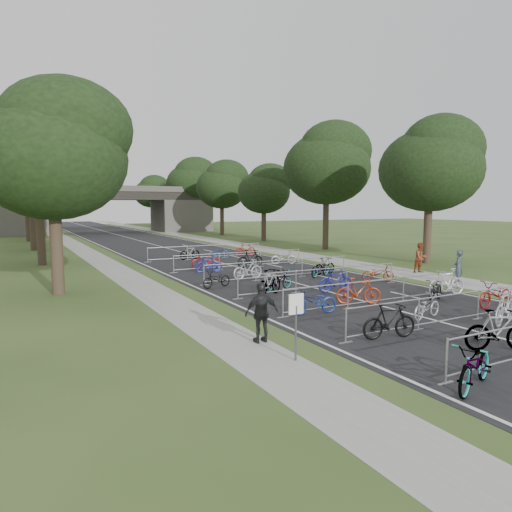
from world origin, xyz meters
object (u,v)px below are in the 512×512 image
(bike_0, at_px, (476,366))
(bike_1, at_px, (499,330))
(pedestrian_a, at_px, (458,267))
(pedestrian_b, at_px, (421,258))
(pedestrian_c, at_px, (262,313))
(overpass_bridge, at_px, (109,210))
(park_sign, at_px, (296,314))

(bike_0, xyz_separation_m, bike_1, (3.03, 1.48, 0.05))
(pedestrian_a, relative_size, pedestrian_b, 0.95)
(pedestrian_b, bearing_deg, bike_0, -132.14)
(bike_1, xyz_separation_m, pedestrian_c, (-5.53, 3.93, 0.31))
(bike_0, height_order, pedestrian_a, pedestrian_a)
(overpass_bridge, bearing_deg, park_sign, -96.26)
(overpass_bridge, height_order, pedestrian_a, overpass_bridge)
(overpass_bridge, relative_size, pedestrian_b, 16.84)
(pedestrian_a, xyz_separation_m, pedestrian_c, (-14.45, -4.35, 0.04))
(overpass_bridge, distance_m, pedestrian_a, 56.37)
(overpass_bridge, height_order, bike_0, overpass_bridge)
(overpass_bridge, distance_m, bike_0, 65.75)
(park_sign, bearing_deg, bike_1, -20.41)
(park_sign, relative_size, pedestrian_b, 0.99)
(bike_1, distance_m, pedestrian_c, 6.79)
(bike_0, relative_size, pedestrian_b, 1.14)
(bike_0, xyz_separation_m, pedestrian_a, (11.95, 9.76, 0.33))
(park_sign, bearing_deg, pedestrian_c, 90.00)
(bike_0, distance_m, pedestrian_b, 18.78)
(pedestrian_a, height_order, pedestrian_c, pedestrian_c)
(pedestrian_b, bearing_deg, overpass_bridge, 102.03)
(pedestrian_a, bearing_deg, pedestrian_b, -139.77)
(bike_1, xyz_separation_m, pedestrian_a, (8.92, 8.28, 0.28))
(overpass_bridge, height_order, pedestrian_c, overpass_bridge)
(park_sign, xyz_separation_m, bike_0, (2.50, -3.54, -0.71))
(park_sign, distance_m, pedestrian_b, 18.50)
(park_sign, height_order, bike_0, park_sign)
(park_sign, relative_size, pedestrian_c, 0.99)
(overpass_bridge, xyz_separation_m, pedestrian_c, (-6.80, -60.13, -2.62))
(pedestrian_a, relative_size, pedestrian_c, 0.96)
(bike_0, distance_m, bike_1, 3.38)
(overpass_bridge, bearing_deg, bike_0, -93.75)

